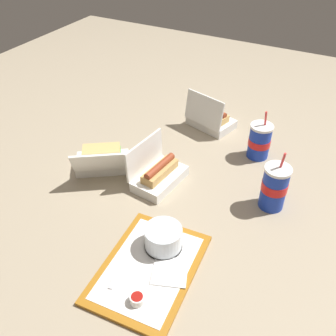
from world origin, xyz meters
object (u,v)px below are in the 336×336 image
(food_tray, at_px, (149,268))
(clamshell_hotdog_corner, at_px, (210,119))
(clamshell_hotdog_back, at_px, (158,174))
(soda_cup_left, at_px, (274,187))
(clamshell_sandwich_right, at_px, (102,160))
(soda_cup_front, at_px, (259,141))
(ketchup_cup, at_px, (137,299))
(cake_container, at_px, (163,238))
(plastic_fork, at_px, (116,272))

(food_tray, distance_m, clamshell_hotdog_corner, 0.83)
(clamshell_hotdog_corner, height_order, clamshell_hotdog_back, clamshell_hotdog_corner)
(soda_cup_left, bearing_deg, clamshell_hotdog_back, 100.40)
(clamshell_sandwich_right, relative_size, soda_cup_front, 1.32)
(clamshell_hotdog_back, distance_m, soda_cup_front, 0.44)
(clamshell_hotdog_corner, bearing_deg, ketchup_cup, -168.83)
(ketchup_cup, distance_m, clamshell_sandwich_right, 0.62)
(cake_container, relative_size, soda_cup_left, 0.52)
(clamshell_hotdog_back, height_order, soda_cup_front, soda_cup_front)
(clamshell_hotdog_corner, relative_size, clamshell_sandwich_right, 0.84)
(plastic_fork, xyz_separation_m, soda_cup_left, (0.50, -0.31, 0.07))
(cake_container, height_order, plastic_fork, cake_container)
(cake_container, relative_size, clamshell_hotdog_corner, 0.51)
(food_tray, bearing_deg, soda_cup_front, -8.76)
(cake_container, distance_m, clamshell_hotdog_back, 0.32)
(ketchup_cup, relative_size, plastic_fork, 0.36)
(clamshell_hotdog_back, bearing_deg, clamshell_hotdog_corner, -2.06)
(ketchup_cup, bearing_deg, soda_cup_left, -20.81)
(food_tray, distance_m, soda_cup_left, 0.50)
(soda_cup_front, bearing_deg, soda_cup_left, -153.67)
(cake_container, bearing_deg, soda_cup_left, -34.54)
(clamshell_hotdog_corner, relative_size, soda_cup_front, 1.10)
(clamshell_hotdog_back, relative_size, soda_cup_front, 1.08)
(cake_container, xyz_separation_m, clamshell_hotdog_corner, (0.73, 0.15, -0.01))
(cake_container, xyz_separation_m, clamshell_sandwich_right, (0.24, 0.40, -0.00))
(ketchup_cup, bearing_deg, clamshell_hotdog_back, 23.02)
(soda_cup_left, bearing_deg, food_tray, 151.27)
(cake_container, bearing_deg, ketchup_cup, -171.43)
(ketchup_cup, relative_size, soda_cup_left, 0.18)
(ketchup_cup, distance_m, clamshell_hotdog_corner, 0.95)
(clamshell_hotdog_corner, bearing_deg, soda_cup_front, -114.90)
(food_tray, xyz_separation_m, cake_container, (0.09, 0.00, 0.04))
(clamshell_sandwich_right, bearing_deg, ketchup_cup, -135.71)
(clamshell_hotdog_back, bearing_deg, soda_cup_left, -79.60)
(food_tray, distance_m, cake_container, 0.10)
(food_tray, bearing_deg, ketchup_cup, -164.95)
(food_tray, relative_size, soda_cup_front, 1.88)
(clamshell_hotdog_corner, bearing_deg, food_tray, -169.38)
(cake_container, distance_m, clamshell_sandwich_right, 0.47)
(food_tray, bearing_deg, soda_cup_left, -28.73)
(ketchup_cup, relative_size, clamshell_hotdog_corner, 0.18)
(clamshell_sandwich_right, distance_m, clamshell_hotdog_back, 0.23)
(plastic_fork, distance_m, clamshell_sandwich_right, 0.51)
(ketchup_cup, bearing_deg, clamshell_hotdog_corner, 11.17)
(ketchup_cup, bearing_deg, soda_cup_front, -5.45)
(cake_container, distance_m, soda_cup_left, 0.42)
(plastic_fork, relative_size, soda_cup_left, 0.49)
(cake_container, bearing_deg, clamshell_hotdog_back, 32.13)
(clamshell_hotdog_corner, bearing_deg, plastic_fork, -174.71)
(cake_container, relative_size, plastic_fork, 1.07)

